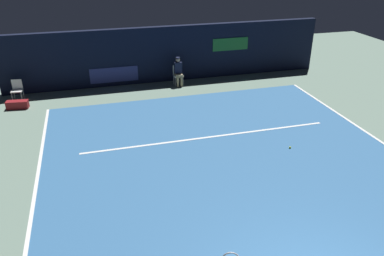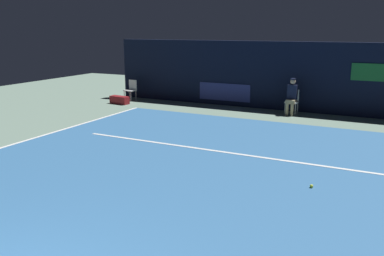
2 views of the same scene
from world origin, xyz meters
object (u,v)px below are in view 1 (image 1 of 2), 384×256
Objects in this scene: line_judge_on_chair at (178,71)px; tennis_ball at (290,147)px; equipment_bag at (17,105)px; courtside_chair_near at (17,89)px.

line_judge_on_chair reaches higher than tennis_ball.
equipment_bag is at bearing 146.53° from tennis_ball.
line_judge_on_chair reaches higher than equipment_bag.
line_judge_on_chair is 1.57× the size of equipment_bag.
tennis_ball is (9.08, -6.91, -0.46)m from courtside_chair_near.
tennis_ball is at bearing -27.05° from equipment_bag.
courtside_chair_near is at bearing 142.74° from tennis_ball.
tennis_ball is at bearing -73.35° from line_judge_on_chair.
courtside_chair_near is 11.42m from tennis_ball.
line_judge_on_chair is 1.50× the size of courtside_chair_near.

